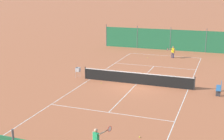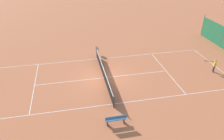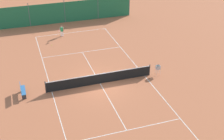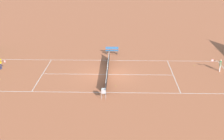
{
  "view_description": "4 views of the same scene",
  "coord_description": "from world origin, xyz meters",
  "px_view_note": "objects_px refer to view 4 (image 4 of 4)",
  "views": [
    {
      "loc": [
        -6.43,
        23.35,
        7.44
      ],
      "look_at": [
        1.99,
        0.36,
        1.09
      ],
      "focal_mm": 50.0,
      "sensor_mm": 36.0,
      "label": 1
    },
    {
      "loc": [
        -17.61,
        2.87,
        11.03
      ],
      "look_at": [
        -0.04,
        -0.79,
        0.79
      ],
      "focal_mm": 35.0,
      "sensor_mm": 36.0,
      "label": 2
    },
    {
      "loc": [
        -6.13,
        -21.72,
        13.91
      ],
      "look_at": [
        0.89,
        -0.51,
        1.43
      ],
      "focal_mm": 50.0,
      "sensor_mm": 36.0,
      "label": 3
    },
    {
      "loc": [
        28.21,
        1.15,
        11.53
      ],
      "look_at": [
        0.41,
        0.44,
        0.63
      ],
      "focal_mm": 50.0,
      "sensor_mm": 36.0,
      "label": 4
    }
  ],
  "objects_px": {
    "tennis_net": "(108,70)",
    "player_near_service": "(220,64)",
    "tennis_ball_near_corner": "(0,79)",
    "tennis_ball_alley_right": "(116,86)",
    "player_far_service": "(0,62)",
    "tennis_ball_mid_court": "(194,65)",
    "ball_hopper": "(104,91)",
    "courtside_bench": "(112,50)"
  },
  "relations": [
    {
      "from": "player_near_service",
      "to": "ball_hopper",
      "type": "distance_m",
      "value": 13.04
    },
    {
      "from": "tennis_ball_mid_court",
      "to": "courtside_bench",
      "type": "xyz_separation_m",
      "value": [
        -3.63,
        -8.76,
        0.42
      ]
    },
    {
      "from": "tennis_ball_near_corner",
      "to": "ball_hopper",
      "type": "xyz_separation_m",
      "value": [
        3.74,
        9.96,
        0.63
      ]
    },
    {
      "from": "tennis_ball_alley_right",
      "to": "player_far_service",
      "type": "bearing_deg",
      "value": -107.99
    },
    {
      "from": "tennis_net",
      "to": "ball_hopper",
      "type": "distance_m",
      "value": 5.3
    },
    {
      "from": "player_far_service",
      "to": "player_near_service",
      "type": "xyz_separation_m",
      "value": [
        -0.14,
        22.1,
        -0.05
      ]
    },
    {
      "from": "tennis_ball_near_corner",
      "to": "ball_hopper",
      "type": "distance_m",
      "value": 10.66
    },
    {
      "from": "tennis_net",
      "to": "tennis_ball_mid_court",
      "type": "height_order",
      "value": "tennis_net"
    },
    {
      "from": "tennis_net",
      "to": "player_far_service",
      "type": "height_order",
      "value": "player_far_service"
    },
    {
      "from": "tennis_ball_near_corner",
      "to": "tennis_net",
      "type": "bearing_deg",
      "value": 98.73
    },
    {
      "from": "courtside_bench",
      "to": "player_near_service",
      "type": "bearing_deg",
      "value": 64.83
    },
    {
      "from": "tennis_net",
      "to": "player_near_service",
      "type": "bearing_deg",
      "value": 96.21
    },
    {
      "from": "player_far_service",
      "to": "courtside_bench",
      "type": "relative_size",
      "value": 0.88
    },
    {
      "from": "tennis_net",
      "to": "player_near_service",
      "type": "xyz_separation_m",
      "value": [
        -1.22,
        11.18,
        0.22
      ]
    },
    {
      "from": "player_near_service",
      "to": "tennis_net",
      "type": "bearing_deg",
      "value": -83.79
    },
    {
      "from": "tennis_net",
      "to": "courtside_bench",
      "type": "bearing_deg",
      "value": 177.63
    },
    {
      "from": "player_far_service",
      "to": "player_near_service",
      "type": "bearing_deg",
      "value": 90.36
    },
    {
      "from": "tennis_net",
      "to": "tennis_ball_near_corner",
      "type": "bearing_deg",
      "value": -81.27
    },
    {
      "from": "player_near_service",
      "to": "ball_hopper",
      "type": "xyz_separation_m",
      "value": [
        6.51,
        -11.3,
        -0.06
      ]
    },
    {
      "from": "tennis_ball_near_corner",
      "to": "courtside_bench",
      "type": "relative_size",
      "value": 0.04
    },
    {
      "from": "tennis_net",
      "to": "courtside_bench",
      "type": "height_order",
      "value": "tennis_net"
    },
    {
      "from": "tennis_ball_alley_right",
      "to": "ball_hopper",
      "type": "relative_size",
      "value": 0.07
    },
    {
      "from": "player_near_service",
      "to": "courtside_bench",
      "type": "xyz_separation_m",
      "value": [
        -5.13,
        -10.91,
        -0.27
      ]
    },
    {
      "from": "player_far_service",
      "to": "tennis_ball_mid_court",
      "type": "relative_size",
      "value": 19.93
    },
    {
      "from": "tennis_ball_near_corner",
      "to": "tennis_ball_mid_court",
      "type": "xyz_separation_m",
      "value": [
        -4.26,
        19.12,
        0.0
      ]
    },
    {
      "from": "tennis_ball_mid_court",
      "to": "ball_hopper",
      "type": "xyz_separation_m",
      "value": [
        8.0,
        -9.15,
        0.63
      ]
    },
    {
      "from": "player_near_service",
      "to": "ball_hopper",
      "type": "height_order",
      "value": "player_near_service"
    },
    {
      "from": "player_far_service",
      "to": "tennis_ball_mid_court",
      "type": "height_order",
      "value": "player_far_service"
    },
    {
      "from": "tennis_ball_alley_right",
      "to": "tennis_ball_mid_court",
      "type": "bearing_deg",
      "value": 123.63
    },
    {
      "from": "tennis_net",
      "to": "player_far_service",
      "type": "bearing_deg",
      "value": -95.63
    },
    {
      "from": "tennis_net",
      "to": "tennis_ball_mid_court",
      "type": "distance_m",
      "value": 9.43
    },
    {
      "from": "player_near_service",
      "to": "tennis_ball_mid_court",
      "type": "relative_size",
      "value": 18.59
    },
    {
      "from": "player_near_service",
      "to": "tennis_ball_mid_court",
      "type": "distance_m",
      "value": 2.71
    },
    {
      "from": "ball_hopper",
      "to": "tennis_ball_alley_right",
      "type": "bearing_deg",
      "value": 159.44
    },
    {
      "from": "player_near_service",
      "to": "ball_hopper",
      "type": "bearing_deg",
      "value": -60.06
    },
    {
      "from": "ball_hopper",
      "to": "tennis_ball_mid_court",
      "type": "bearing_deg",
      "value": 131.17
    },
    {
      "from": "tennis_ball_mid_court",
      "to": "courtside_bench",
      "type": "bearing_deg",
      "value": -112.53
    },
    {
      "from": "player_far_service",
      "to": "tennis_ball_alley_right",
      "type": "bearing_deg",
      "value": 72.01
    },
    {
      "from": "player_near_service",
      "to": "tennis_ball_alley_right",
      "type": "distance_m",
      "value": 11.1
    },
    {
      "from": "player_near_service",
      "to": "tennis_ball_near_corner",
      "type": "distance_m",
      "value": 21.46
    },
    {
      "from": "tennis_net",
      "to": "tennis_ball_mid_court",
      "type": "relative_size",
      "value": 139.09
    },
    {
      "from": "tennis_ball_alley_right",
      "to": "ball_hopper",
      "type": "height_order",
      "value": "ball_hopper"
    }
  ]
}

